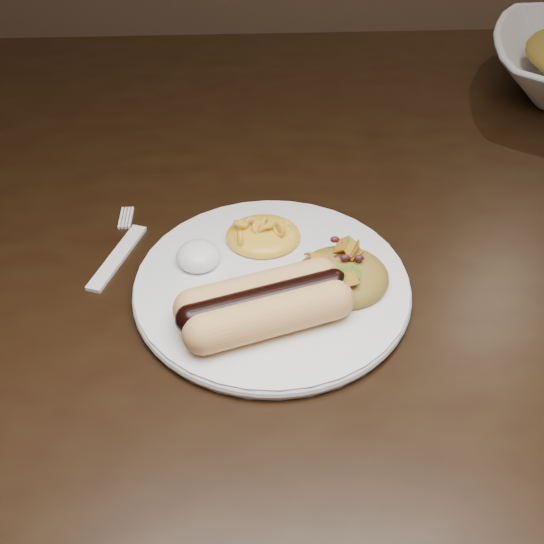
{
  "coord_description": "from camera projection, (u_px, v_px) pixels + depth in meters",
  "views": [
    {
      "loc": [
        -0.06,
        -0.6,
        1.16
      ],
      "look_at": [
        -0.04,
        -0.17,
        0.77
      ],
      "focal_mm": 42.0,
      "sensor_mm": 36.0,
      "label": 1
    }
  ],
  "objects": [
    {
      "name": "taco_salad",
      "position": [
        343.0,
        270.0,
        0.57
      ],
      "size": [
        0.08,
        0.08,
        0.04
      ],
      "rotation": [
        0.0,
        0.0,
        0.22
      ],
      "color": "#BD461E",
      "rests_on": "plate"
    },
    {
      "name": "plate",
      "position": [
        272.0,
        285.0,
        0.59
      ],
      "size": [
        0.32,
        0.32,
        0.01
      ],
      "primitive_type": "cylinder",
      "rotation": [
        0.0,
        0.0,
        0.35
      ],
      "color": "white",
      "rests_on": "table"
    },
    {
      "name": "fork",
      "position": [
        118.0,
        257.0,
        0.62
      ],
      "size": [
        0.06,
        0.13,
        0.0
      ],
      "primitive_type": "cube",
      "rotation": [
        0.0,
        0.0,
        -0.34
      ],
      "color": "white",
      "rests_on": "table"
    },
    {
      "name": "hotdog",
      "position": [
        264.0,
        303.0,
        0.53
      ],
      "size": [
        0.13,
        0.1,
        0.03
      ],
      "rotation": [
        0.0,
        0.0,
        0.3
      ],
      "color": "#FBB26F",
      "rests_on": "plate"
    },
    {
      "name": "table",
      "position": [
        295.0,
        249.0,
        0.78
      ],
      "size": [
        1.6,
        0.9,
        0.75
      ],
      "color": "black",
      "rests_on": "floor"
    },
    {
      "name": "floor",
      "position": [
        287.0,
        513.0,
        1.22
      ],
      "size": [
        4.0,
        4.0,
        0.0
      ],
      "primitive_type": "plane",
      "color": "#342612",
      "rests_on": "ground"
    },
    {
      "name": "sour_cream",
      "position": [
        198.0,
        252.0,
        0.59
      ],
      "size": [
        0.05,
        0.05,
        0.03
      ],
      "primitive_type": "ellipsoid",
      "rotation": [
        0.0,
        0.0,
        -0.31
      ],
      "color": "white",
      "rests_on": "plate"
    },
    {
      "name": "mac_and_cheese",
      "position": [
        263.0,
        228.0,
        0.62
      ],
      "size": [
        0.08,
        0.07,
        0.03
      ],
      "primitive_type": "ellipsoid",
      "rotation": [
        0.0,
        0.0,
        0.07
      ],
      "color": "yellow",
      "rests_on": "plate"
    }
  ]
}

